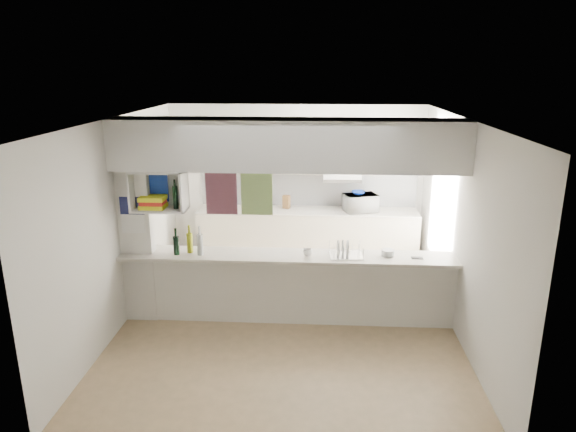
# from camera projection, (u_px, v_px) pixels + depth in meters

# --- Properties ---
(floor) EXTENTS (4.80, 4.80, 0.00)m
(floor) POSITION_uv_depth(u_px,v_px,m) (287.00, 321.00, 6.67)
(floor) COLOR #907854
(floor) RESTS_ON ground
(ceiling) EXTENTS (4.80, 4.80, 0.00)m
(ceiling) POSITION_uv_depth(u_px,v_px,m) (287.00, 119.00, 5.94)
(ceiling) COLOR white
(ceiling) RESTS_ON wall_back
(wall_back) EXTENTS (4.20, 0.00, 4.20)m
(wall_back) POSITION_uv_depth(u_px,v_px,m) (296.00, 183.00, 8.61)
(wall_back) COLOR silver
(wall_back) RESTS_ON floor
(wall_left) EXTENTS (0.00, 4.80, 4.80)m
(wall_left) POSITION_uv_depth(u_px,v_px,m) (121.00, 223.00, 6.43)
(wall_left) COLOR silver
(wall_left) RESTS_ON floor
(wall_right) EXTENTS (0.00, 4.80, 4.80)m
(wall_right) POSITION_uv_depth(u_px,v_px,m) (461.00, 229.00, 6.19)
(wall_right) COLOR silver
(wall_right) RESTS_ON floor
(servery_partition) EXTENTS (4.20, 0.50, 2.60)m
(servery_partition) POSITION_uv_depth(u_px,v_px,m) (273.00, 197.00, 6.22)
(servery_partition) COLOR silver
(servery_partition) RESTS_ON floor
(cubby_shelf) EXTENTS (0.65, 0.35, 0.50)m
(cubby_shelf) POSITION_uv_depth(u_px,v_px,m) (158.00, 193.00, 6.22)
(cubby_shelf) COLOR white
(cubby_shelf) RESTS_ON bulkhead
(kitchen_run) EXTENTS (3.60, 0.63, 2.24)m
(kitchen_run) POSITION_uv_depth(u_px,v_px,m) (305.00, 215.00, 8.48)
(kitchen_run) COLOR beige
(kitchen_run) RESTS_ON floor
(microwave) EXTENTS (0.60, 0.49, 0.29)m
(microwave) POSITION_uv_depth(u_px,v_px,m) (360.00, 203.00, 8.29)
(microwave) COLOR white
(microwave) RESTS_ON bench_top
(bowl) EXTENTS (0.22, 0.22, 0.05)m
(bowl) POSITION_uv_depth(u_px,v_px,m) (358.00, 193.00, 8.24)
(bowl) COLOR navy
(bowl) RESTS_ON microwave
(dish_rack) EXTENTS (0.43, 0.34, 0.22)m
(dish_rack) POSITION_uv_depth(u_px,v_px,m) (346.00, 250.00, 6.34)
(dish_rack) COLOR silver
(dish_rack) RESTS_ON breakfast_bar
(cup) EXTENTS (0.14, 0.14, 0.09)m
(cup) POSITION_uv_depth(u_px,v_px,m) (307.00, 252.00, 6.33)
(cup) COLOR white
(cup) RESTS_ON dish_rack
(wine_bottles) EXTENTS (0.38, 0.16, 0.38)m
(wine_bottles) POSITION_uv_depth(u_px,v_px,m) (189.00, 244.00, 6.41)
(wine_bottles) COLOR black
(wine_bottles) RESTS_ON breakfast_bar
(plastic_tubs) EXTENTS (0.50, 0.18, 0.08)m
(plastic_tubs) POSITION_uv_depth(u_px,v_px,m) (389.00, 253.00, 6.37)
(plastic_tubs) COLOR silver
(plastic_tubs) RESTS_ON breakfast_bar
(utensil_jar) EXTENTS (0.10, 0.10, 0.14)m
(utensil_jar) POSITION_uv_depth(u_px,v_px,m) (252.00, 204.00, 8.50)
(utensil_jar) COLOR black
(utensil_jar) RESTS_ON bench_top
(knife_block) EXTENTS (0.13, 0.12, 0.22)m
(knife_block) POSITION_uv_depth(u_px,v_px,m) (286.00, 202.00, 8.48)
(knife_block) COLOR brown
(knife_block) RESTS_ON bench_top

